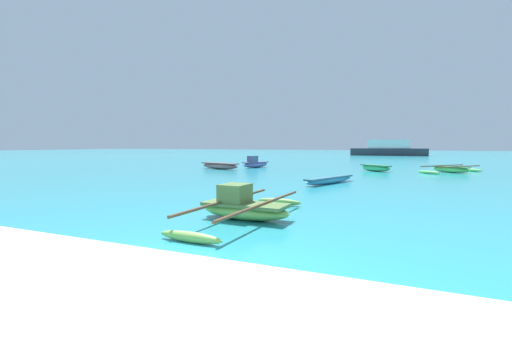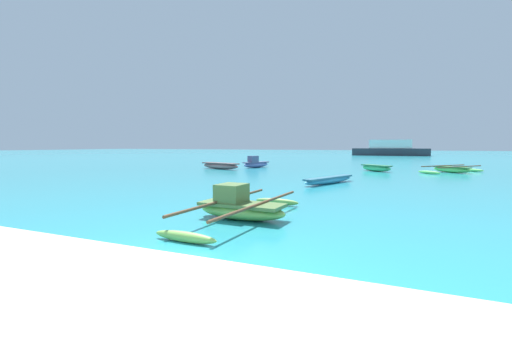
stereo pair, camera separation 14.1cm
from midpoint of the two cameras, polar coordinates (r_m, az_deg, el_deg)
name	(u,v)px [view 1 (the left image)]	position (r m, az deg, el deg)	size (l,w,h in m)	color
ground_plane	(180,294)	(4.51, -13.49, -19.32)	(240.00, 240.00, 0.00)	teal
moored_boat_0	(220,166)	(25.67, -6.21, 0.82)	(3.65, 1.71, 0.47)	#A66E6E
moored_boat_1	(255,163)	(27.26, -0.32, 1.20)	(1.55, 2.69, 0.94)	#8182C8
moored_boat_2	(376,168)	(24.71, 19.17, 0.44)	(2.28, 1.96, 0.44)	#47CC7A
moored_boat_3	(330,180)	(16.32, 11.93, -1.51)	(1.80, 3.77, 0.31)	#43A7D0
moored_boat_4	(244,207)	(8.34, -2.56, -6.16)	(2.29, 4.65, 0.84)	#80BB52
moored_boat_5	(451,169)	(25.63, 29.56, 0.19)	(4.11, 4.51, 0.46)	#6AD663
distant_ferry	(388,149)	(62.50, 21.13, 3.34)	(12.23, 2.69, 2.69)	#2D333D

